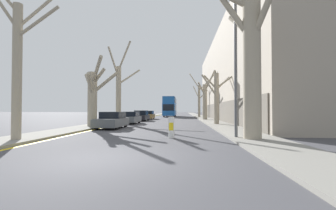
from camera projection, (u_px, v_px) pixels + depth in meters
The scene contains 19 objects.
ground_plane at pixel (107, 160), 6.82m from camera, with size 300.00×300.00×0.00m, color #424247.
sidewalk_left at pixel (151, 116), 57.10m from camera, with size 2.54×120.00×0.12m, color gray.
sidewalk_right at pixel (198, 116), 56.29m from camera, with size 2.54×120.00×0.12m, color gray.
building_facade_right at pixel (247, 78), 34.68m from camera, with size 10.08×45.11×12.95m.
kerb_line_stripe at pixel (156, 116), 57.00m from camera, with size 0.24×120.00×0.01m, color yellow.
street_tree_left_0 at pixel (18, 61), 10.79m from camera, with size 3.71×2.35×8.39m.
street_tree_left_1 at pixel (93, 95), 19.57m from camera, with size 3.59×3.45×5.93m.
street_tree_left_2 at pixel (119, 90), 26.95m from camera, with size 3.19×3.67×9.65m.
street_tree_right_0 at pixel (250, 60), 11.09m from camera, with size 2.76×3.20×7.79m.
street_tree_right_1 at pixel (217, 96), 22.78m from camera, with size 3.85×2.06×5.50m.
street_tree_right_2 at pixel (206, 99), 33.62m from camera, with size 3.45×1.46×8.11m.
street_tree_right_3 at pixel (199, 99), 45.14m from camera, with size 4.04×4.40×8.73m.
double_decker_bus at pixel (170, 106), 51.43m from camera, with size 2.58×11.68×4.35m.
parked_car_0 at pixel (112, 120), 18.75m from camera, with size 1.84×4.35×1.37m.
parked_car_1 at pixel (130, 118), 25.15m from camera, with size 1.79×4.06×1.34m.
parked_car_2 at pixel (141, 116), 31.55m from camera, with size 1.84×4.18×1.45m.
parked_car_3 at pixel (148, 115), 37.60m from camera, with size 1.90×4.41×1.39m.
lamp_post at pixel (234, 51), 11.77m from camera, with size 1.40×0.20×8.31m.
traffic_bollard at pixel (171, 127), 12.22m from camera, with size 0.33×0.35×1.15m.
Camera 1 is at (2.33, -6.71, 1.52)m, focal length 24.00 mm.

